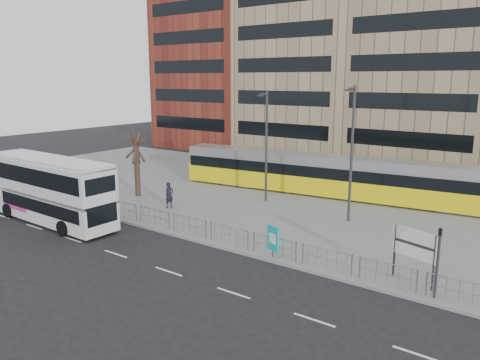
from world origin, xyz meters
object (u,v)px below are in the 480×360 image
Objects in this scene: pedestrian at (169,195)px; lamp_post_east at (352,149)px; traffic_light_east at (438,254)px; ad_panel at (273,239)px; traffic_light_west at (113,187)px; station_sign at (414,247)px; double_decker_bus at (50,188)px; tram at (340,177)px; bare_tree at (135,128)px; lamp_post_west at (266,143)px.

lamp_post_east reaches higher than pedestrian.
lamp_post_east is at bearing 126.15° from traffic_light_east.
ad_panel is 11.74m from pedestrian.
station_sign is at bearing 19.10° from traffic_light_west.
pedestrian is at bearing -177.10° from ad_panel.
station_sign is 10.04m from lamp_post_east.
double_decker_bus is 7.99m from pedestrian.
double_decker_bus is 4.25× the size of station_sign.
traffic_light_west is at bearing -159.36° from ad_panel.
tram reaches higher than traffic_light_west.
lamp_post_east is (-7.49, 8.16, 2.79)m from traffic_light_east.
tram is 3.69× the size of bare_tree.
double_decker_bus is 1.30× the size of lamp_post_west.
ad_panel is 12.98m from traffic_light_west.
lamp_post_east is 16.72m from bare_tree.
double_decker_bus reaches higher than traffic_light_east.
ad_panel is 11.90m from lamp_post_west.
bare_tree is (-4.56, 1.08, 4.44)m from pedestrian.
double_decker_bus is 3.48× the size of traffic_light_west.
double_decker_bus is at bearing -109.47° from traffic_light_west.
tram is at bearing 119.44° from lamp_post_east.
traffic_light_west is (-1.79, -3.56, 1.03)m from pedestrian.
station_sign is at bearing 29.47° from ad_panel.
ad_panel is at bearing -155.26° from station_sign.
lamp_post_west is at bearing -32.01° from pedestrian.
tram is at bearing 69.90° from traffic_light_west.
tram is 16.47m from bare_tree.
lamp_post_east reaches higher than traffic_light_east.
station_sign is 0.82× the size of traffic_light_east.
pedestrian is 6.46m from bare_tree.
station_sign is 0.29× the size of lamp_post_east.
lamp_post_west is 7.24m from lamp_post_east.
tram is 14.26m from ad_panel.
station_sign is at bearing -60.69° from tram.
pedestrian is 19.61m from traffic_light_east.
pedestrian is 0.21× the size of lamp_post_east.
ad_panel is at bearing -94.25° from lamp_post_east.
pedestrian is at bearing 59.48° from double_decker_bus.
traffic_light_west is (-10.31, -13.90, 0.36)m from tram.
lamp_post_west is (-14.65, 9.19, 2.54)m from traffic_light_east.
tram is 3.31× the size of lamp_post_west.
ad_panel is at bearing -86.25° from tram.
pedestrian reaches higher than ad_panel.
pedestrian is 0.61× the size of traffic_light_east.
double_decker_bus is 15.60m from ad_panel.
double_decker_bus is at bearing -125.10° from lamp_post_west.
traffic_light_west is at bearing 160.62° from pedestrian.
lamp_post_east is at bearing 47.51° from traffic_light_west.
ad_panel is 0.54× the size of traffic_light_east.
tram is at bearing 121.72° from ad_panel.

